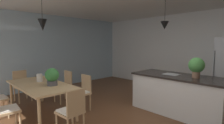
{
  "coord_description": "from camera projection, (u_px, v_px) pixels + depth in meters",
  "views": [
    {
      "loc": [
        2.16,
        -2.82,
        1.64
      ],
      "look_at": [
        -1.07,
        0.31,
        1.17
      ],
      "focal_mm": 27.73,
      "sensor_mm": 36.0,
      "label": 1
    }
  ],
  "objects": [
    {
      "name": "potted_plant_on_island",
      "position": [
        196.0,
        66.0,
        3.77
      ],
      "size": [
        0.34,
        0.34,
        0.45
      ],
      "color": "#8C664C",
      "rests_on": "kitchen_island"
    },
    {
      "name": "chair_window_end",
      "position": [
        22.0,
        85.0,
        4.97
      ],
      "size": [
        0.43,
        0.43,
        0.87
      ],
      "color": "tan",
      "rests_on": "ground_plane"
    },
    {
      "name": "ground_plane",
      "position": [
        136.0,
        122.0,
        3.67
      ],
      "size": [
        10.0,
        8.4,
        0.04
      ],
      "primitive_type": "cube",
      "color": "brown"
    },
    {
      "name": "wall_back_kitchen",
      "position": [
        197.0,
        53.0,
        5.78
      ],
      "size": [
        10.0,
        0.12,
        2.7
      ],
      "primitive_type": "cube",
      "color": "silver",
      "rests_on": "ground_plane"
    },
    {
      "name": "window_wall_left_glazing",
      "position": [
        50.0,
        52.0,
        6.43
      ],
      "size": [
        0.06,
        8.4,
        2.7
      ],
      "primitive_type": "cube",
      "color": "#9EB7C6",
      "rests_on": "ground_plane"
    },
    {
      "name": "chair_kitchen_end",
      "position": [
        72.0,
        110.0,
        3.05
      ],
      "size": [
        0.44,
        0.44,
        0.87
      ],
      "color": "tan",
      "rests_on": "ground_plane"
    },
    {
      "name": "chair_near_right",
      "position": [
        4.0,
        109.0,
        3.11
      ],
      "size": [
        0.43,
        0.43,
        0.87
      ],
      "color": "tan",
      "rests_on": "ground_plane"
    },
    {
      "name": "kitchen_island",
      "position": [
        178.0,
        94.0,
        4.12
      ],
      "size": [
        2.12,
        0.95,
        0.91
      ],
      "color": "silver",
      "rests_on": "ground_plane"
    },
    {
      "name": "vase_on_dining_table",
      "position": [
        40.0,
        78.0,
        4.21
      ],
      "size": [
        0.13,
        0.13,
        0.19
      ],
      "color": "silver",
      "rests_on": "dining_table"
    },
    {
      "name": "dining_table",
      "position": [
        40.0,
        86.0,
        3.99
      ],
      "size": [
        1.96,
        0.94,
        0.73
      ],
      "color": "tan",
      "rests_on": "ground_plane"
    },
    {
      "name": "pendant_over_table",
      "position": [
        43.0,
        25.0,
        3.79
      ],
      "size": [
        0.19,
        0.19,
        0.78
      ],
      "color": "black"
    },
    {
      "name": "chair_far_left",
      "position": [
        64.0,
        85.0,
        4.91
      ],
      "size": [
        0.4,
        0.4,
        0.87
      ],
      "color": "tan",
      "rests_on": "ground_plane"
    },
    {
      "name": "potted_plant_on_table",
      "position": [
        52.0,
        76.0,
        3.81
      ],
      "size": [
        0.3,
        0.3,
        0.39
      ],
      "color": "#4C4C51",
      "rests_on": "dining_table"
    },
    {
      "name": "chair_far_right",
      "position": [
        82.0,
        91.0,
        4.28
      ],
      "size": [
        0.4,
        0.4,
        0.87
      ],
      "color": "tan",
      "rests_on": "ground_plane"
    },
    {
      "name": "pendant_over_island_main",
      "position": [
        165.0,
        25.0,
        4.24
      ],
      "size": [
        0.2,
        0.2,
        0.7
      ],
      "color": "black"
    }
  ]
}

